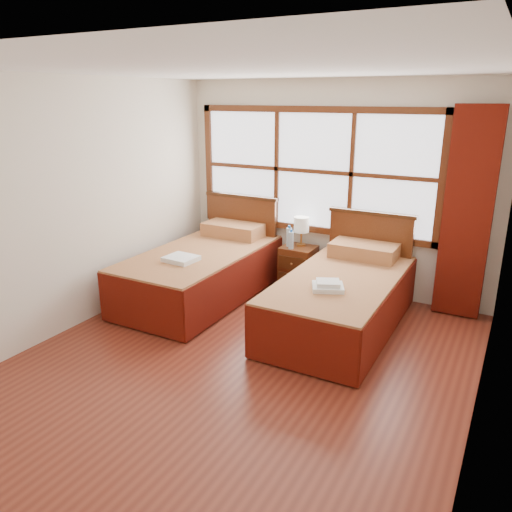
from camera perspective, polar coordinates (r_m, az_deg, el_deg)
The scene contains 15 objects.
floor at distance 4.81m, azimuth -1.51°, elevation -11.97°, with size 4.50×4.50×0.00m, color maroon.
ceiling at distance 4.18m, azimuth -1.81°, elevation 20.66°, with size 4.50×4.50×0.00m, color white.
wall_back at distance 6.32m, azimuth 8.72°, elevation 7.67°, with size 4.00×4.00×0.00m, color silver.
wall_left at distance 5.57m, azimuth -19.82°, elevation 5.47°, with size 4.50×4.50×0.00m, color silver.
wall_right at distance 3.77m, azimuth 25.65°, elevation -0.81°, with size 4.50×4.50×0.00m, color silver.
window at distance 6.34m, azimuth 6.54°, elevation 9.62°, with size 3.16×0.06×1.56m.
curtain at distance 5.87m, azimuth 23.02°, elevation 4.38°, with size 0.50×0.16×2.30m, color #5F1309.
bed_left at distance 6.21m, azimuth -6.01°, elevation -1.57°, with size 1.15×2.23×1.12m.
bed_right at distance 5.46m, azimuth 9.85°, elevation -4.65°, with size 1.12×2.16×1.09m.
nightstand at distance 6.46m, azimuth 4.82°, elevation -1.33°, with size 0.42×0.42×0.56m.
towels_left at distance 5.74m, azimuth -8.56°, elevation -0.31°, with size 0.36×0.32×0.05m.
towels_right at distance 4.94m, azimuth 8.22°, elevation -3.39°, with size 0.38×0.36×0.09m.
lamp at distance 6.38m, azimuth 5.22°, elevation 3.50°, with size 0.19×0.19×0.37m.
bottle_near at distance 6.37m, azimuth 3.81°, elevation 2.21°, with size 0.07×0.07×0.27m.
bottle_far at distance 6.27m, azimuth 4.03°, elevation 1.83°, with size 0.06×0.06×0.25m.
Camera 1 is at (2.10, -3.61, 2.39)m, focal length 35.00 mm.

